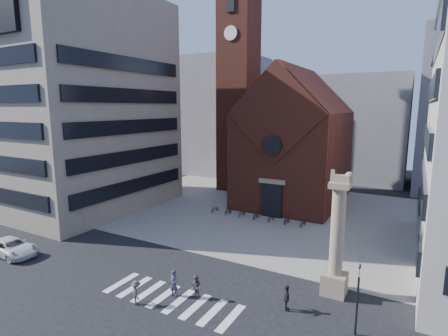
{
  "coord_description": "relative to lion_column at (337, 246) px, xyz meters",
  "views": [
    {
      "loc": [
        14.13,
        -20.22,
        12.73
      ],
      "look_at": [
        -1.46,
        8.0,
        7.1
      ],
      "focal_mm": 28.0,
      "sensor_mm": 36.0,
      "label": 1
    }
  ],
  "objects": [
    {
      "name": "scooter_2",
      "position": [
        -13.09,
        12.29,
        -2.98
      ],
      "size": [
        0.73,
        1.66,
        0.85
      ],
      "primitive_type": "imported",
      "rotation": [
        0.0,
        0.0,
        -0.1
      ],
      "color": "black",
      "rests_on": "piazza"
    },
    {
      "name": "scooter_6",
      "position": [
        -5.78,
        12.29,
        -2.98
      ],
      "size": [
        0.73,
        1.66,
        0.85
      ],
      "primitive_type": "imported",
      "rotation": [
        0.0,
        0.0,
        -0.1
      ],
      "color": "black",
      "rests_on": "piazza"
    },
    {
      "name": "pedestrian_2",
      "position": [
        -2.23,
        -3.54,
        -2.61
      ],
      "size": [
        0.78,
        1.08,
        1.69
      ],
      "primitive_type": "imported",
      "rotation": [
        0.0,
        0.0,
        1.99
      ],
      "color": "#25242B",
      "rests_on": "ground"
    },
    {
      "name": "ground",
      "position": [
        -10.01,
        -3.0,
        -3.46
      ],
      "size": [
        120.0,
        120.0,
        0.0
      ],
      "primitive_type": "plane",
      "color": "black",
      "rests_on": "ground"
    },
    {
      "name": "lion_column",
      "position": [
        0.0,
        0.0,
        0.0
      ],
      "size": [
        1.63,
        1.6,
        8.68
      ],
      "color": "gray",
      "rests_on": "ground"
    },
    {
      "name": "zebra_crossing",
      "position": [
        -9.46,
        -6.0,
        -3.45
      ],
      "size": [
        10.2,
        3.2,
        0.01
      ],
      "primitive_type": null,
      "color": "white",
      "rests_on": "ground"
    },
    {
      "name": "scooter_3",
      "position": [
        -11.26,
        12.29,
        -2.94
      ],
      "size": [
        0.6,
        1.6,
        0.94
      ],
      "primitive_type": "imported",
      "rotation": [
        0.0,
        0.0,
        -0.1
      ],
      "color": "black",
      "rests_on": "piazza"
    },
    {
      "name": "building_left",
      "position": [
        -34.01,
        7.0,
        9.54
      ],
      "size": [
        18.0,
        20.0,
        26.0
      ],
      "primitive_type": "cube",
      "color": "gray",
      "rests_on": "ground"
    },
    {
      "name": "scooter_4",
      "position": [
        -9.44,
        12.29,
        -2.98
      ],
      "size": [
        0.73,
        1.66,
        0.85
      ],
      "primitive_type": "imported",
      "rotation": [
        0.0,
        0.0,
        -0.1
      ],
      "color": "black",
      "rests_on": "piazza"
    },
    {
      "name": "scooter_1",
      "position": [
        -14.91,
        12.29,
        -2.94
      ],
      "size": [
        0.6,
        1.6,
        0.94
      ],
      "primitive_type": "imported",
      "rotation": [
        0.0,
        0.0,
        -0.1
      ],
      "color": "black",
      "rests_on": "piazza"
    },
    {
      "name": "campanile",
      "position": [
        -20.01,
        25.0,
        12.28
      ],
      "size": [
        5.5,
        5.5,
        31.2
      ],
      "color": "maroon",
      "rests_on": "ground"
    },
    {
      "name": "pedestrian_0",
      "position": [
        -9.49,
        -5.64,
        -2.53
      ],
      "size": [
        0.68,
        0.45,
        1.85
      ],
      "primitive_type": "imported",
      "rotation": [
        0.0,
        0.0,
        0.01
      ],
      "color": "#393448",
      "rests_on": "ground"
    },
    {
      "name": "white_car",
      "position": [
        -25.89,
        -7.05,
        -2.74
      ],
      "size": [
        5.19,
        2.43,
        1.44
      ],
      "primitive_type": "imported",
      "rotation": [
        0.0,
        0.0,
        1.56
      ],
      "color": "silver",
      "rests_on": "ground"
    },
    {
      "name": "pedestrian_3",
      "position": [
        -11.05,
        -7.6,
        -2.65
      ],
      "size": [
        1.19,
        1.1,
        1.61
      ],
      "primitive_type": "imported",
      "rotation": [
        0.0,
        0.0,
        2.5
      ],
      "color": "brown",
      "rests_on": "ground"
    },
    {
      "name": "bg_block_mid",
      "position": [
        -4.01,
        42.0,
        5.54
      ],
      "size": [
        14.0,
        12.0,
        18.0
      ],
      "primitive_type": "cube",
      "color": "gray",
      "rests_on": "ground"
    },
    {
      "name": "church",
      "position": [
        -10.01,
        22.04,
        4.53
      ],
      "size": [
        12.0,
        16.65,
        18.0
      ],
      "color": "maroon",
      "rests_on": "ground"
    },
    {
      "name": "scooter_0",
      "position": [
        -16.74,
        12.29,
        -2.98
      ],
      "size": [
        0.73,
        1.66,
        0.85
      ],
      "primitive_type": "imported",
      "rotation": [
        0.0,
        0.0,
        -0.1
      ],
      "color": "black",
      "rests_on": "piazza"
    },
    {
      "name": "bg_block_left",
      "position": [
        -30.01,
        37.0,
        7.54
      ],
      "size": [
        16.0,
        14.0,
        22.0
      ],
      "primitive_type": "cube",
      "color": "gray",
      "rests_on": "ground"
    },
    {
      "name": "traffic_light",
      "position": [
        1.99,
        -4.0,
        -1.17
      ],
      "size": [
        0.13,
        0.16,
        4.3
      ],
      "color": "black",
      "rests_on": "ground"
    },
    {
      "name": "pedestrian_1",
      "position": [
        -7.98,
        -5.17,
        -2.64
      ],
      "size": [
        0.94,
        0.82,
        1.63
      ],
      "primitive_type": "imported",
      "rotation": [
        0.0,
        0.0,
        -0.3
      ],
      "color": "#5E504B",
      "rests_on": "ground"
    },
    {
      "name": "scooter_5",
      "position": [
        -7.61,
        12.29,
        -2.94
      ],
      "size": [
        0.6,
        1.6,
        0.94
      ],
      "primitive_type": "imported",
      "rotation": [
        0.0,
        0.0,
        -0.1
      ],
      "color": "black",
      "rests_on": "piazza"
    },
    {
      "name": "piazza",
      "position": [
        -10.01,
        16.0,
        -3.43
      ],
      "size": [
        46.0,
        30.0,
        0.05
      ],
      "primitive_type": "cube",
      "color": "#9B968D",
      "rests_on": "ground"
    }
  ]
}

